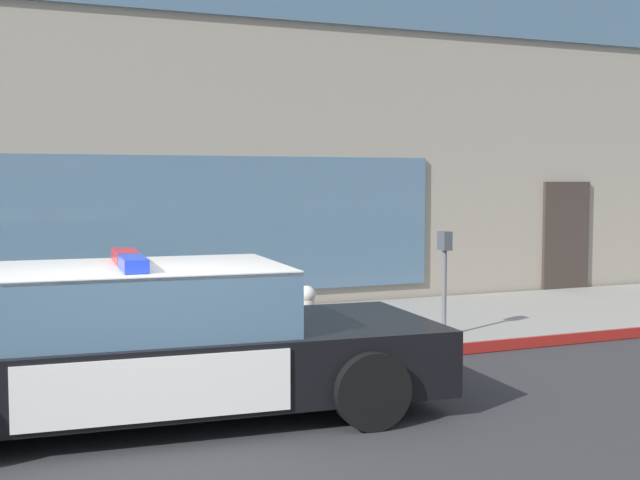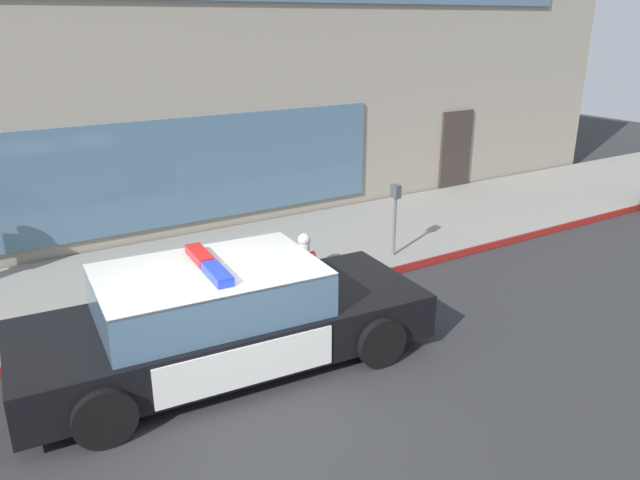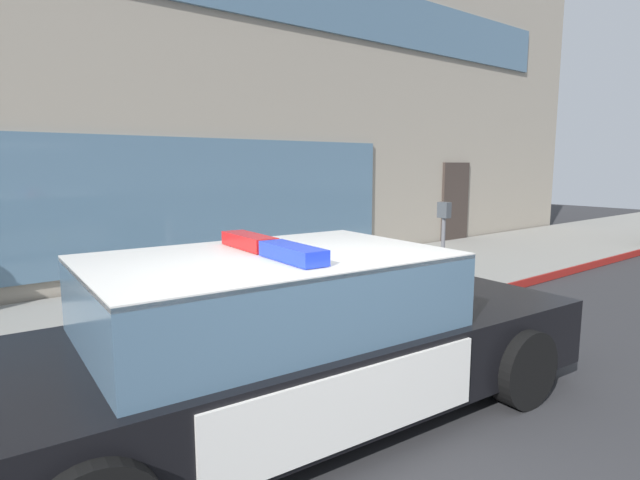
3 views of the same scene
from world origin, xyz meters
name	(u,v)px [view 2 (image 2 of 3)]	position (x,y,z in m)	size (l,w,h in m)	color
ground	(246,409)	(0.00, 0.00, 0.00)	(48.00, 48.00, 0.00)	#303033
sidewalk	(142,284)	(0.00, 4.05, 0.07)	(48.00, 3.59, 0.15)	gray
curb_red_paint	(179,326)	(0.00, 2.24, 0.08)	(28.80, 0.04, 0.14)	maroon
storefront_building	(103,50)	(1.35, 10.58, 3.57)	(24.82, 9.47, 7.15)	gray
police_cruiser	(223,317)	(0.20, 1.05, 0.68)	(5.33, 2.44, 1.49)	black
fire_hydrant	(305,254)	(2.47, 2.83, 0.50)	(0.34, 0.39, 0.73)	silver
parking_meter	(395,207)	(4.31, 2.71, 1.08)	(0.12, 0.18, 1.34)	slate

